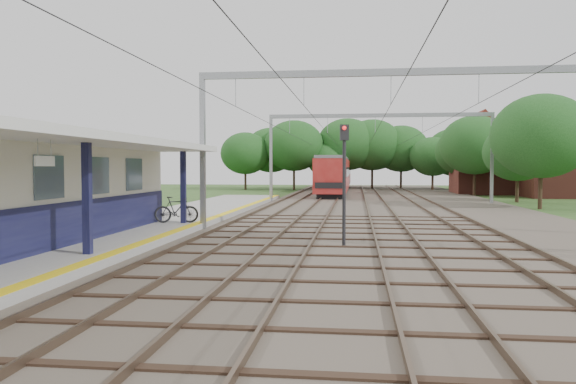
{
  "coord_description": "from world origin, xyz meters",
  "views": [
    {
      "loc": [
        1.77,
        -9.24,
        2.85
      ],
      "look_at": [
        -1.62,
        18.55,
        1.6
      ],
      "focal_mm": 35.0,
      "sensor_mm": 36.0,
      "label": 1
    }
  ],
  "objects": [
    {
      "name": "house_far",
      "position": [
        16.0,
        52.0,
        3.23
      ],
      "size": [
        8.0,
        6.12,
        8.66
      ],
      "color": "brown",
      "rests_on": "ground"
    },
    {
      "name": "ballast_bed",
      "position": [
        4.0,
        30.0,
        0.05
      ],
      "size": [
        18.0,
        90.0,
        0.1
      ],
      "primitive_type": "cube",
      "color": "#473D33",
      "rests_on": "ground"
    },
    {
      "name": "ground",
      "position": [
        0.0,
        0.0,
        0.0
      ],
      "size": [
        160.0,
        160.0,
        0.0
      ],
      "primitive_type": "plane",
      "color": "#2D4C1E",
      "rests_on": "ground"
    },
    {
      "name": "rail_tracks",
      "position": [
        1.5,
        30.0,
        0.18
      ],
      "size": [
        11.8,
        88.0,
        0.15
      ],
      "color": "brown",
      "rests_on": "ballast_bed"
    },
    {
      "name": "canopy",
      "position": [
        -7.77,
        6.0,
        3.64
      ],
      "size": [
        6.4,
        20.0,
        3.44
      ],
      "color": "#121339",
      "rests_on": "platform"
    },
    {
      "name": "house_near",
      "position": [
        21.0,
        46.0,
        2.99
      ],
      "size": [
        7.0,
        6.12,
        7.89
      ],
      "color": "brown",
      "rests_on": "ground"
    },
    {
      "name": "catenary_system",
      "position": [
        3.39,
        25.28,
        5.51
      ],
      "size": [
        17.22,
        88.0,
        7.0
      ],
      "color": "gray",
      "rests_on": "ground"
    },
    {
      "name": "bicycle",
      "position": [
        -6.23,
        15.0,
        0.94
      ],
      "size": [
        2.02,
        0.92,
        1.17
      ],
      "primitive_type": "imported",
      "rotation": [
        0.0,
        0.0,
        1.76
      ],
      "color": "black",
      "rests_on": "platform"
    },
    {
      "name": "station_building",
      "position": [
        -8.88,
        7.0,
        2.04
      ],
      "size": [
        3.41,
        18.0,
        3.4
      ],
      "color": "beige",
      "rests_on": "platform"
    },
    {
      "name": "train",
      "position": [
        -0.5,
        55.65,
        2.1
      ],
      "size": [
        2.86,
        35.56,
        3.76
      ],
      "color": "black",
      "rests_on": "ballast_bed"
    },
    {
      "name": "platform",
      "position": [
        -7.5,
        14.0,
        0.17
      ],
      "size": [
        5.0,
        52.0,
        0.35
      ],
      "primitive_type": "cube",
      "color": "gray",
      "rests_on": "ground"
    },
    {
      "name": "tree_band",
      "position": [
        3.84,
        57.12,
        4.92
      ],
      "size": [
        31.72,
        30.88,
        8.82
      ],
      "color": "#382619",
      "rests_on": "ground"
    },
    {
      "name": "yellow_stripe",
      "position": [
        -5.25,
        14.0,
        0.35
      ],
      "size": [
        0.45,
        52.0,
        0.01
      ],
      "primitive_type": "cube",
      "color": "yellow",
      "rests_on": "platform"
    },
    {
      "name": "signal_post",
      "position": [
        1.35,
        10.21,
        2.7
      ],
      "size": [
        0.32,
        0.28,
        4.31
      ],
      "rotation": [
        0.0,
        0.0,
        0.17
      ],
      "color": "black",
      "rests_on": "ground"
    }
  ]
}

